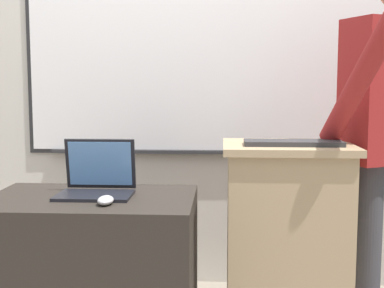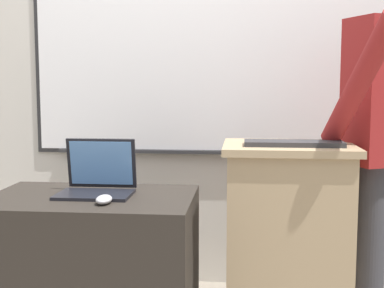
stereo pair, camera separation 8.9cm
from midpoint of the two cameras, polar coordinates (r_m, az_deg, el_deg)
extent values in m
cube|color=beige|center=(3.18, -0.97, 11.51)|extent=(6.40, 0.12, 2.93)
cube|color=#2D2D30|center=(3.10, 2.57, 8.97)|extent=(2.29, 0.02, 1.09)
cube|color=white|center=(3.09, 2.57, 8.97)|extent=(2.24, 0.02, 1.04)
cube|color=#2D2D30|center=(3.10, 2.52, -0.89)|extent=(2.02, 0.04, 0.02)
cube|color=tan|center=(2.40, 8.89, -11.51)|extent=(0.50, 0.40, 0.90)
cube|color=tan|center=(2.30, 9.10, -0.35)|extent=(0.55, 0.44, 0.03)
cube|color=#28231E|center=(2.35, -11.67, -14.26)|extent=(0.85, 0.57, 0.73)
cylinder|color=#333338|center=(2.57, 17.15, -11.26)|extent=(0.13, 0.13, 0.84)
cylinder|color=maroon|center=(2.19, 16.25, 6.30)|extent=(0.26, 0.43, 0.52)
cube|color=black|center=(2.23, -11.50, -5.41)|extent=(0.30, 0.21, 0.01)
cube|color=black|center=(2.33, -10.81, -2.07)|extent=(0.30, 0.04, 0.22)
cube|color=#598CCC|center=(2.32, -10.86, -2.07)|extent=(0.27, 0.03, 0.19)
cube|color=#2D2D30|center=(2.24, 9.62, 0.12)|extent=(0.40, 0.14, 0.02)
ellipsoid|color=#BCBCC1|center=(2.09, -10.42, -5.93)|extent=(0.06, 0.10, 0.03)
camera|label=1|loc=(0.04, -91.13, -0.13)|focal=50.00mm
camera|label=2|loc=(0.04, 88.87, 0.13)|focal=50.00mm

